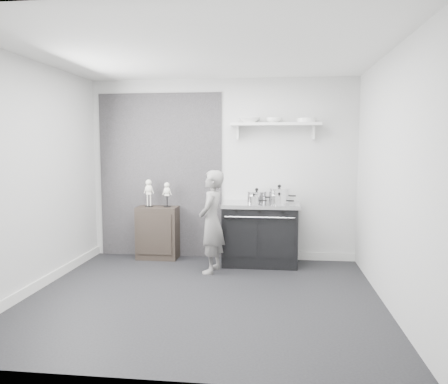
{
  "coord_description": "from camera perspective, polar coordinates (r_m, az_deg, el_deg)",
  "views": [
    {
      "loc": [
        0.81,
        -4.74,
        1.7
      ],
      "look_at": [
        0.14,
        0.95,
        1.1
      ],
      "focal_mm": 35.0,
      "sensor_mm": 36.0,
      "label": 1
    }
  ],
  "objects": [
    {
      "name": "wall_shelf",
      "position": [
        6.43,
        6.73,
        8.7
      ],
      "size": [
        1.3,
        0.26,
        0.24
      ],
      "color": "silver",
      "rests_on": "room_shell"
    },
    {
      "name": "ground",
      "position": [
        5.1,
        -2.86,
        -13.48
      ],
      "size": [
        4.0,
        4.0,
        0.0
      ],
      "primitive_type": "plane",
      "color": "black",
      "rests_on": "ground"
    },
    {
      "name": "bowl_small",
      "position": [
        6.42,
        6.53,
        9.3
      ],
      "size": [
        0.22,
        0.22,
        0.07
      ],
      "primitive_type": "imported",
      "color": "white",
      "rests_on": "wall_shelf"
    },
    {
      "name": "plate_stack",
      "position": [
        6.44,
        10.74,
        9.18
      ],
      "size": [
        0.27,
        0.27,
        0.06
      ],
      "primitive_type": "cylinder",
      "color": "white",
      "rests_on": "wall_shelf"
    },
    {
      "name": "skeleton_torso",
      "position": [
        6.59,
        -7.45,
        -0.1
      ],
      "size": [
        0.12,
        0.08,
        0.43
      ],
      "primitive_type": null,
      "color": "silver",
      "rests_on": "side_cabinet"
    },
    {
      "name": "skeleton_full",
      "position": [
        6.66,
        -9.79,
        0.13
      ],
      "size": [
        0.13,
        0.09,
        0.48
      ],
      "primitive_type": null,
      "color": "silver",
      "rests_on": "side_cabinet"
    },
    {
      "name": "room_shell",
      "position": [
        4.97,
        -3.69,
        5.27
      ],
      "size": [
        4.02,
        3.62,
        2.71
      ],
      "color": "#BABAB7",
      "rests_on": "ground"
    },
    {
      "name": "pot_back_left",
      "position": [
        6.38,
        4.29,
        -0.58
      ],
      "size": [
        0.38,
        0.29,
        0.2
      ],
      "color": "white",
      "rests_on": "stove"
    },
    {
      "name": "child",
      "position": [
        5.87,
        -1.62,
        -3.91
      ],
      "size": [
        0.41,
        0.55,
        1.38
      ],
      "primitive_type": "imported",
      "rotation": [
        0.0,
        0.0,
        -1.73
      ],
      "color": "slate",
      "rests_on": "ground"
    },
    {
      "name": "pot_back_right",
      "position": [
        6.35,
        7.23,
        -0.4
      ],
      "size": [
        0.39,
        0.3,
        0.26
      ],
      "color": "white",
      "rests_on": "stove"
    },
    {
      "name": "side_cabinet",
      "position": [
        6.72,
        -8.63,
        -5.26
      ],
      "size": [
        0.61,
        0.36,
        0.79
      ],
      "primitive_type": "cube",
      "color": "black",
      "rests_on": "ground"
    },
    {
      "name": "pot_front_right",
      "position": [
        6.07,
        7.22,
        -1.04
      ],
      "size": [
        0.31,
        0.23,
        0.17
      ],
      "color": "white",
      "rests_on": "stove"
    },
    {
      "name": "bowl_large",
      "position": [
        6.43,
        3.33,
        9.35
      ],
      "size": [
        0.31,
        0.31,
        0.08
      ],
      "primitive_type": "imported",
      "color": "white",
      "rests_on": "wall_shelf"
    },
    {
      "name": "pot_front_center",
      "position": [
        6.11,
        3.94,
        -1.03
      ],
      "size": [
        0.27,
        0.19,
        0.15
      ],
      "color": "white",
      "rests_on": "stove"
    },
    {
      "name": "stove",
      "position": [
        6.35,
        4.74,
        -5.38
      ],
      "size": [
        1.12,
        0.7,
        0.9
      ],
      "color": "black",
      "rests_on": "ground"
    }
  ]
}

